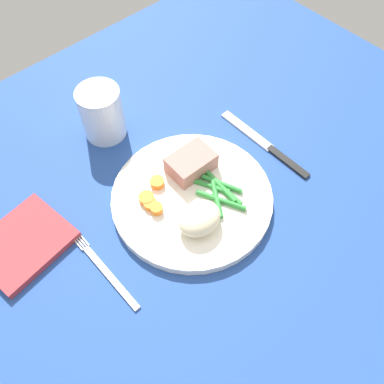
{
  "coord_description": "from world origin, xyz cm",
  "views": [
    {
      "loc": [
        -22.42,
        -30.82,
        61.1
      ],
      "look_at": [
        2.81,
        -3.0,
        4.6
      ],
      "focal_mm": 39.23,
      "sensor_mm": 36.0,
      "label": 1
    }
  ],
  "objects_px": {
    "napkin": "(23,243)",
    "water_glass": "(103,116)",
    "knife": "(266,145)",
    "meat_portion": "(191,163)",
    "fork": "(104,269)",
    "dinner_plate": "(192,198)"
  },
  "relations": [
    {
      "from": "water_glass",
      "to": "napkin",
      "type": "distance_m",
      "value": 0.26
    },
    {
      "from": "meat_portion",
      "to": "napkin",
      "type": "bearing_deg",
      "value": 165.53
    },
    {
      "from": "knife",
      "to": "napkin",
      "type": "relative_size",
      "value": 1.51
    },
    {
      "from": "dinner_plate",
      "to": "fork",
      "type": "distance_m",
      "value": 0.18
    },
    {
      "from": "dinner_plate",
      "to": "water_glass",
      "type": "bearing_deg",
      "value": 94.09
    },
    {
      "from": "fork",
      "to": "water_glass",
      "type": "bearing_deg",
      "value": 53.24
    },
    {
      "from": "dinner_plate",
      "to": "napkin",
      "type": "xyz_separation_m",
      "value": [
        -0.25,
        0.12,
        -0.0
      ]
    },
    {
      "from": "napkin",
      "to": "meat_portion",
      "type": "bearing_deg",
      "value": -14.47
    },
    {
      "from": "dinner_plate",
      "to": "water_glass",
      "type": "distance_m",
      "value": 0.22
    },
    {
      "from": "knife",
      "to": "napkin",
      "type": "height_order",
      "value": "napkin"
    },
    {
      "from": "dinner_plate",
      "to": "napkin",
      "type": "bearing_deg",
      "value": 155.14
    },
    {
      "from": "meat_portion",
      "to": "knife",
      "type": "height_order",
      "value": "meat_portion"
    },
    {
      "from": "meat_portion",
      "to": "napkin",
      "type": "xyz_separation_m",
      "value": [
        -0.28,
        0.07,
        -0.03
      ]
    },
    {
      "from": "meat_portion",
      "to": "fork",
      "type": "xyz_separation_m",
      "value": [
        -0.22,
        -0.04,
        -0.03
      ]
    },
    {
      "from": "dinner_plate",
      "to": "water_glass",
      "type": "relative_size",
      "value": 2.7
    },
    {
      "from": "napkin",
      "to": "water_glass",
      "type": "bearing_deg",
      "value": 24.47
    },
    {
      "from": "fork",
      "to": "water_glass",
      "type": "relative_size",
      "value": 1.69
    },
    {
      "from": "knife",
      "to": "dinner_plate",
      "type": "bearing_deg",
      "value": 176.49
    },
    {
      "from": "dinner_plate",
      "to": "meat_portion",
      "type": "xyz_separation_m",
      "value": [
        0.04,
        0.04,
        0.02
      ]
    },
    {
      "from": "fork",
      "to": "knife",
      "type": "height_order",
      "value": "knife"
    },
    {
      "from": "dinner_plate",
      "to": "fork",
      "type": "xyz_separation_m",
      "value": [
        -0.18,
        -0.0,
        -0.01
      ]
    },
    {
      "from": "water_glass",
      "to": "napkin",
      "type": "relative_size",
      "value": 0.72
    }
  ]
}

